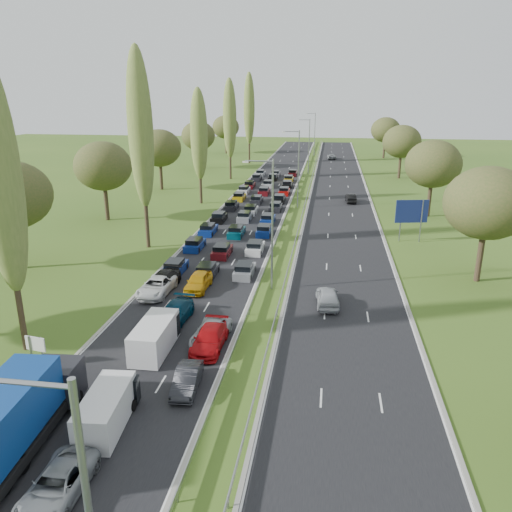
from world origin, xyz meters
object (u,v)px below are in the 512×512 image
at_px(near_car_3, 163,281).
at_px(white_van_rear, 156,335).
at_px(direction_sign, 412,213).
at_px(white_van_front, 108,408).
at_px(near_car_2, 157,286).
at_px(blue_lorry, 19,412).
at_px(info_sign, 36,347).

distance_m(near_car_3, white_van_rear, 11.74).
bearing_deg(direction_sign, white_van_front, -118.70).
bearing_deg(direction_sign, near_car_2, -140.32).
relative_size(near_car_2, white_van_front, 1.06).
bearing_deg(near_car_2, white_van_rear, -69.18).
bearing_deg(white_van_front, direction_sign, 56.32).
relative_size(blue_lorry, white_van_front, 1.82).
relative_size(blue_lorry, info_sign, 4.38).
bearing_deg(white_van_rear, white_van_front, -89.10).
bearing_deg(white_van_front, info_sign, 139.67).
xyz_separation_m(white_van_rear, info_sign, (-7.14, -3.23, 0.26)).
relative_size(white_van_rear, direction_sign, 1.04).
height_order(white_van_front, direction_sign, direction_sign).
relative_size(near_car_2, info_sign, 2.54).
relative_size(near_car_3, white_van_rear, 0.97).
distance_m(info_sign, direction_sign, 44.53).
bearing_deg(near_car_2, info_sign, -104.11).
bearing_deg(blue_lorry, near_car_2, 85.96).
bearing_deg(white_van_rear, near_car_2, 108.26).
bearing_deg(direction_sign, info_sign, -130.36).
xyz_separation_m(near_car_3, white_van_rear, (3.28, -11.27, 0.33)).
distance_m(near_car_3, blue_lorry, 22.07).
xyz_separation_m(near_car_2, info_sign, (-3.75, -13.10, 0.61)).
bearing_deg(direction_sign, near_car_3, -142.13).
bearing_deg(white_van_rear, blue_lorry, -108.14).
bearing_deg(near_car_2, direction_sign, 41.52).
xyz_separation_m(near_car_3, direction_sign, (24.94, 19.39, 2.79)).
relative_size(blue_lorry, direction_sign, 1.77).
distance_m(white_van_rear, direction_sign, 37.62).
distance_m(blue_lorry, info_sign, 8.45).
height_order(near_car_3, direction_sign, direction_sign).
height_order(blue_lorry, direction_sign, direction_sign).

